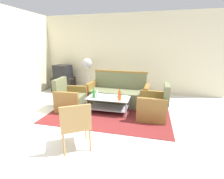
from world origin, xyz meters
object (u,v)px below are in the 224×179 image
at_px(cup, 120,94).
at_px(television, 63,71).
at_px(armchair_right, 154,106).
at_px(bottle_green, 94,93).
at_px(couch, 118,94).
at_px(bottle_brown, 120,94).
at_px(tv_stand, 64,84).
at_px(armchair_left, 70,99).
at_px(pedestal_fan, 87,65).
at_px(bottle_clear, 97,95).
at_px(wicker_chair, 75,123).
at_px(bottle_orange, 120,96).
at_px(coffee_table, 109,102).

relative_size(cup, television, 0.15).
xyz_separation_m(armchair_right, bottle_green, (-1.52, -0.01, 0.23)).
bearing_deg(couch, bottle_brown, 107.19).
bearing_deg(tv_stand, armchair_left, -55.21).
distance_m(bottle_brown, pedestal_fan, 2.28).
bearing_deg(pedestal_fan, couch, -35.24).
bearing_deg(bottle_brown, bottle_clear, -162.38).
height_order(bottle_green, pedestal_fan, pedestal_fan).
height_order(armchair_right, television, television).
bearing_deg(television, bottle_brown, 160.00).
bearing_deg(wicker_chair, cup, 46.00).
relative_size(couch, bottle_clear, 8.29).
distance_m(bottle_green, tv_stand, 2.53).
bearing_deg(bottle_orange, bottle_brown, 101.27).
height_order(coffee_table, television, television).
bearing_deg(pedestal_fan, tv_stand, -177.09).
xyz_separation_m(cup, tv_stand, (-2.51, 1.46, -0.20)).
xyz_separation_m(bottle_clear, cup, (0.55, 0.28, -0.03)).
relative_size(bottle_green, wicker_chair, 0.33).
height_order(armchair_right, bottle_green, armchair_right).
xyz_separation_m(armchair_left, tv_stand, (-1.16, 1.68, -0.03)).
xyz_separation_m(armchair_left, coffee_table, (1.07, 0.06, -0.02)).
distance_m(couch, tv_stand, 2.52).
distance_m(bottle_brown, bottle_orange, 0.23).
relative_size(bottle_brown, bottle_orange, 0.80).
relative_size(couch, bottle_orange, 6.52).
bearing_deg(bottle_orange, pedestal_fan, 130.65).
height_order(coffee_table, cup, cup).
distance_m(armchair_left, armchair_right, 2.22).
xyz_separation_m(armchair_left, cup, (1.34, 0.22, 0.17)).
relative_size(bottle_brown, wicker_chair, 0.27).
bearing_deg(television, tv_stand, 90.00).
bearing_deg(armchair_left, bottle_clear, 82.62).
xyz_separation_m(couch, coffee_table, (-0.11, -0.70, -0.04)).
distance_m(bottle_green, cup, 0.69).
height_order(armchair_right, bottle_brown, armchair_right).
bearing_deg(bottle_green, wicker_chair, -80.49).
xyz_separation_m(coffee_table, bottle_brown, (0.28, 0.06, 0.22)).
distance_m(armchair_right, coffee_table, 1.15).
distance_m(cup, tv_stand, 2.91).
height_order(armchair_left, tv_stand, armchair_left).
bearing_deg(pedestal_fan, bottle_brown, -46.43).
xyz_separation_m(bottle_brown, bottle_green, (-0.66, -0.14, 0.02)).
bearing_deg(coffee_table, armchair_left, -176.72).
bearing_deg(bottle_brown, pedestal_fan, 133.57).
bearing_deg(bottle_orange, wicker_chair, -105.71).
height_order(coffee_table, bottle_brown, bottle_brown).
height_order(armchair_right, cup, armchair_right).
bearing_deg(couch, wicker_chair, 87.44).
bearing_deg(cup, pedestal_fan, 135.28).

